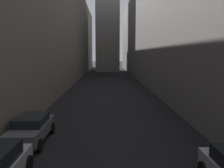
# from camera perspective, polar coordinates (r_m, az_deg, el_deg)

# --- Properties ---
(ground_plane) EXTENTS (264.00, 264.00, 0.00)m
(ground_plane) POSITION_cam_1_polar(r_m,az_deg,el_deg) (39.70, -0.82, -0.35)
(ground_plane) COLOR black
(building_block_left) EXTENTS (10.94, 108.00, 18.09)m
(building_block_left) POSITION_cam_1_polar(r_m,az_deg,el_deg) (42.98, -15.98, 12.01)
(building_block_left) COLOR #60594F
(building_block_left) RESTS_ON ground
(building_block_right) EXTENTS (15.33, 108.00, 18.22)m
(building_block_right) POSITION_cam_1_polar(r_m,az_deg,el_deg) (43.73, 17.07, 11.97)
(building_block_right) COLOR slate
(building_block_right) RESTS_ON ground
(parked_car_left_far) EXTENTS (1.88, 4.52, 1.44)m
(parked_car_left_far) POSITION_cam_1_polar(r_m,az_deg,el_deg) (15.12, -17.36, -9.25)
(parked_car_left_far) COLOR #4C4C51
(parked_car_left_far) RESTS_ON ground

